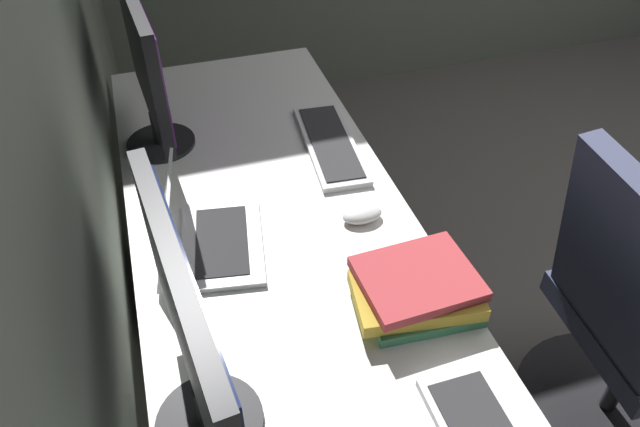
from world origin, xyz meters
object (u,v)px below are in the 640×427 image
laptop_left (200,233)px  book_stack_near (417,291)px  monitor_primary (192,339)px  monitor_secondary (146,66)px  mouse_main (362,214)px  keyboard_spare (330,144)px  office_chair (629,330)px  drawer_pedestal (274,329)px

laptop_left → book_stack_near: size_ratio=1.17×
laptop_left → monitor_primary: bearing=173.0°
monitor_primary → monitor_secondary: (0.94, -0.01, -0.00)m
mouse_main → keyboard_spare: bearing=-4.0°
office_chair → laptop_left: bearing=70.6°
keyboard_spare → book_stack_near: bearing=179.4°
monitor_primary → keyboard_spare: bearing=-32.0°
drawer_pedestal → monitor_secondary: bearing=23.4°
book_stack_near → office_chair: bearing=-94.8°
keyboard_spare → office_chair: 0.97m
laptop_left → book_stack_near: 0.53m
keyboard_spare → mouse_main: (-0.33, 0.02, 0.01)m
monitor_secondary → book_stack_near: 0.94m
monitor_primary → drawer_pedestal: bearing=-24.8°
laptop_left → office_chair: 1.16m
monitor_primary → laptop_left: size_ratio=1.58×
drawer_pedestal → monitor_primary: monitor_primary is taller
drawer_pedestal → keyboard_spare: size_ratio=1.62×
keyboard_spare → office_chair: size_ratio=0.44×
keyboard_spare → office_chair: (-0.68, -0.63, -0.28)m
drawer_pedestal → keyboard_spare: keyboard_spare is taller
book_stack_near → office_chair: 0.71m
mouse_main → book_stack_near: 0.30m
monitor_primary → keyboard_spare: size_ratio=1.24×
laptop_left → drawer_pedestal: bearing=-90.2°
laptop_left → book_stack_near: bearing=-127.0°
monitor_secondary → mouse_main: 0.71m
laptop_left → mouse_main: size_ratio=3.24×
drawer_pedestal → monitor_secondary: size_ratio=1.41×
mouse_main → book_stack_near: (-0.30, -0.02, 0.03)m
drawer_pedestal → book_stack_near: book_stack_near is taller
monitor_primary → office_chair: monitor_primary is taller
keyboard_spare → book_stack_near: book_stack_near is taller
mouse_main → book_stack_near: size_ratio=0.36×
monitor_secondary → book_stack_near: bearing=-149.4°
book_stack_near → keyboard_spare: bearing=-0.6°
monitor_secondary → office_chair: bearing=-127.4°
monitor_secondary → keyboard_spare: size_ratio=1.15×
drawer_pedestal → keyboard_spare: (0.31, -0.27, 0.39)m
monitor_secondary → book_stack_near: (-0.79, -0.47, -0.21)m
monitor_secondary → drawer_pedestal: bearing=-156.6°
monitor_primary → monitor_secondary: bearing=-0.8°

